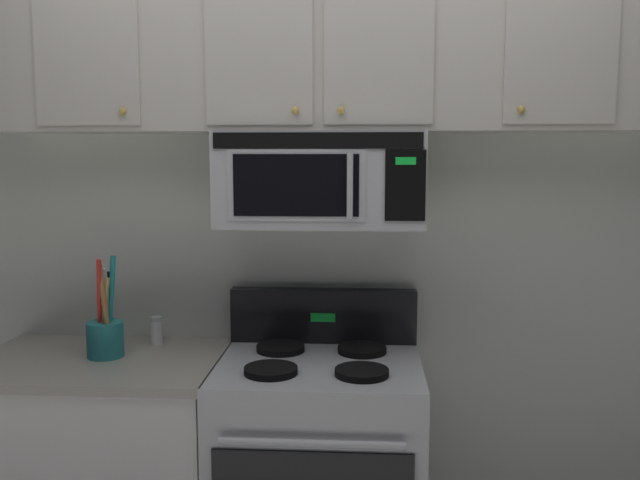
{
  "coord_description": "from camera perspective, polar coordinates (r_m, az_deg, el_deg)",
  "views": [
    {
      "loc": [
        0.16,
        -2.02,
        1.66
      ],
      "look_at": [
        0.0,
        0.49,
        1.35
      ],
      "focal_mm": 38.14,
      "sensor_mm": 36.0,
      "label": 1
    }
  ],
  "objects": [
    {
      "name": "stove_range",
      "position": [
        2.72,
        -0.1,
        -18.92
      ],
      "size": [
        0.76,
        0.69,
        1.12
      ],
      "color": "#B7BABF",
      "rests_on": "ground_plane"
    },
    {
      "name": "upper_cabinets",
      "position": [
        2.62,
        0.12,
        15.04
      ],
      "size": [
        2.5,
        0.36,
        0.55
      ],
      "color": "#BCB7AD"
    },
    {
      "name": "utensil_crock_teal",
      "position": [
        2.73,
        -17.57,
        -7.35
      ],
      "size": [
        0.14,
        0.14,
        0.38
      ],
      "color": "teal",
      "rests_on": "counter_segment"
    },
    {
      "name": "over_range_microwave",
      "position": [
        2.57,
        0.07,
        5.13
      ],
      "size": [
        0.76,
        0.43,
        0.35
      ],
      "color": "#B7BABF"
    },
    {
      "name": "counter_segment",
      "position": [
        2.91,
        -17.69,
        -17.85
      ],
      "size": [
        0.93,
        0.65,
        0.9
      ],
      "color": "silver",
      "rests_on": "ground_plane"
    },
    {
      "name": "back_wall",
      "position": [
        2.83,
        0.4,
        0.75
      ],
      "size": [
        5.2,
        0.1,
        2.7
      ],
      "primitive_type": "cube",
      "color": "silver",
      "rests_on": "ground_plane"
    },
    {
      "name": "salt_shaker",
      "position": [
        2.86,
        -13.57,
        -7.41
      ],
      "size": [
        0.05,
        0.05,
        0.12
      ],
      "color": "white",
      "rests_on": "counter_segment"
    }
  ]
}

